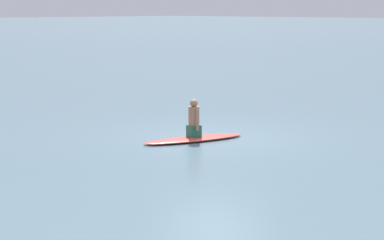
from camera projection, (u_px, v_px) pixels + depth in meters
The scene contains 3 objects.
ground_plane at pixel (214, 138), 17.03m from camera, with size 400.00×400.00×0.00m, color slate.
surfboard at pixel (194, 139), 16.64m from camera, with size 2.67×0.66×0.10m, color #D84C3F.
person_paddler at pixel (194, 120), 16.56m from camera, with size 0.40×0.37×0.92m.
Camera 1 is at (11.01, -12.61, 3.19)m, focal length 63.95 mm.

